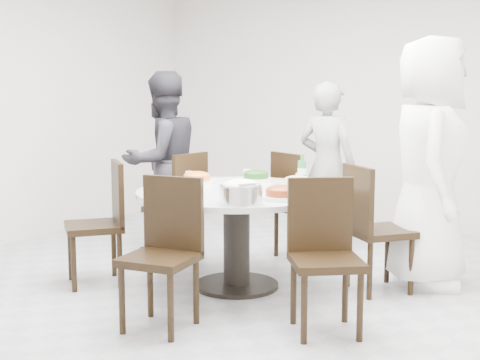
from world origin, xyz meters
The scene contains 22 objects.
floor centered at (0.00, 0.00, 0.00)m, with size 6.00×6.00×0.01m, color #A7A8AC.
wall_back centered at (0.00, 3.00, 1.40)m, with size 6.00×0.01×2.80m, color silver.
dining_table centered at (-0.35, 0.21, 0.38)m, with size 1.50×1.50×0.75m, color silver.
chair_ne centered at (0.61, 0.68, 0.47)m, with size 0.42×0.42×0.95m, color black.
chair_n centered at (-0.31, 1.28, 0.47)m, with size 0.42×0.42×0.95m, color black.
chair_nw centered at (-1.27, 0.66, 0.47)m, with size 0.42×0.42×0.95m, color black.
chair_sw centered at (-1.33, -0.29, 0.47)m, with size 0.42×0.42×0.95m, color black.
chair_s centered at (-0.30, -0.80, 0.47)m, with size 0.42×0.42×0.95m, color black.
chair_se centered at (0.62, -0.31, 0.47)m, with size 0.42×0.42×0.95m, color black.
diner_right centered at (0.86, 1.02, 0.95)m, with size 0.93×0.60×1.89m, color white.
diner_middle centered at (-0.26, 1.67, 0.78)m, with size 0.57×0.37×1.56m, color black.
diner_left centered at (-1.56, 0.86, 0.83)m, with size 0.81×0.63×1.66m, color black.
dish_greens centered at (-0.46, 0.70, 0.78)m, with size 0.26×0.26×0.07m, color white.
dish_pale centered at (0.00, 0.53, 0.79)m, with size 0.27×0.27×0.07m, color white.
dish_orange centered at (-0.80, 0.34, 0.79)m, with size 0.27×0.27×0.07m, color white.
dish_redbrown centered at (0.14, 0.02, 0.79)m, with size 0.29×0.29×0.07m, color white.
dish_tofu centered at (-0.77, 0.01, 0.78)m, with size 0.26×0.26×0.07m, color white.
rice_bowl centered at (-0.02, -0.28, 0.81)m, with size 0.28×0.28×0.12m, color silver.
soup_bowl centered at (-0.66, -0.27, 0.79)m, with size 0.24×0.24×0.07m, color white.
beverage_bottle centered at (-0.06, 0.73, 0.87)m, with size 0.07×0.07×0.24m, color #30783C.
tea_cups centered at (-0.33, 0.84, 0.79)m, with size 0.07×0.07×0.08m, color white.
chopsticks centered at (-0.37, 0.87, 0.76)m, with size 0.24×0.04×0.01m, color tan, non-canonical shape.
Camera 1 is at (2.25, -4.00, 1.52)m, focal length 50.00 mm.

